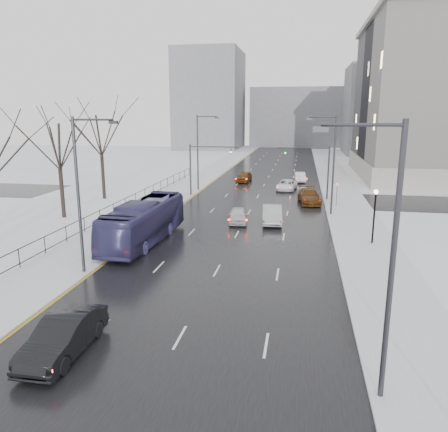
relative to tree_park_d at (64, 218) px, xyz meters
The scene contains 27 objects.
road 31.51m from the tree_park_d, 55.60° to the left, with size 16.00×150.00×0.04m, color black.
cross_road 22.65m from the tree_park_d, 38.19° to the left, with size 130.00×10.00×0.04m, color black.
sidewalk_left 27.01m from the tree_park_d, 74.32° to the left, with size 5.00×150.00×0.16m, color silver.
sidewalk_right 38.43m from the tree_park_d, 42.57° to the left, with size 5.00×150.00×0.16m, color silver.
park_strip 26.09m from the tree_park_d, 94.84° to the left, with size 14.00×150.00×0.12m, color white.
tree_park_d is the anchor object (origin of this frame).
tree_park_e 10.01m from the tree_park_d, 92.29° to the left, with size 9.45×9.45×13.50m, color black, non-canonical shape.
iron_fence 6.31m from the tree_park_d, 39.81° to the right, with size 0.06×70.00×1.30m.
streetlight_r_near 35.80m from the tree_park_d, 42.75° to the right, with size 2.95×0.25×10.00m.
streetlight_r_mid 27.24m from the tree_park_d, 13.01° to the left, with size 2.95×0.25×10.00m.
streetlight_l_near 17.90m from the tree_park_d, 55.47° to the right, with size 2.95×0.25×10.00m.
streetlight_l_far 21.17m from the tree_park_d, 61.85° to the left, with size 2.95×0.25×10.00m.
lamppost_r_mid 29.23m from the tree_park_d, ahead, with size 0.36×0.36×4.28m.
mast_signal_right 29.05m from the tree_park_d, 29.12° to the left, with size 6.10×0.33×6.50m.
mast_signal_left 17.96m from the tree_park_d, 53.20° to the left, with size 6.10×0.33×6.50m.
no_uturn_sign 28.88m from the tree_park_d, 20.32° to the left, with size 0.60×0.06×2.70m.
bldg_far_right 93.70m from the tree_park_d, 60.51° to the left, with size 24.00×20.00×22.00m, color slate.
bldg_far_left 92.17m from the tree_park_d, 92.64° to the left, with size 18.00×22.00×28.00m, color slate.
bldg_far_center 108.59m from the tree_park_d, 78.38° to the left, with size 30.00×18.00×18.00m, color slate.
sedan_left_near 26.78m from the tree_park_d, 60.20° to the right, with size 1.79×5.13×1.69m, color black.
bus 12.71m from the tree_park_d, 30.92° to the right, with size 2.83×12.09×3.37m, color navy.
sedan_center_near 17.36m from the tree_park_d, ahead, with size 1.69×4.20×1.43m, color silver.
sedan_right_near 20.57m from the tree_park_d, ahead, with size 1.78×5.11×1.68m, color #96989B.
sedan_right_cross 29.38m from the tree_park_d, 43.86° to the left, with size 2.31×5.00×1.39m, color white.
sedan_right_far 26.81m from the tree_park_d, 26.07° to the left, with size 2.28×5.60×1.62m, color #4D2A0D.
sedan_center_far 30.36m from the tree_park_d, 61.40° to the left, with size 1.86×4.63×1.58m, color #643511.
sedan_right_distant 36.38m from the tree_park_d, 50.99° to the left, with size 1.50×4.30×1.42m, color white.
Camera 1 is at (5.24, -4.75, 10.14)m, focal length 35.00 mm.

